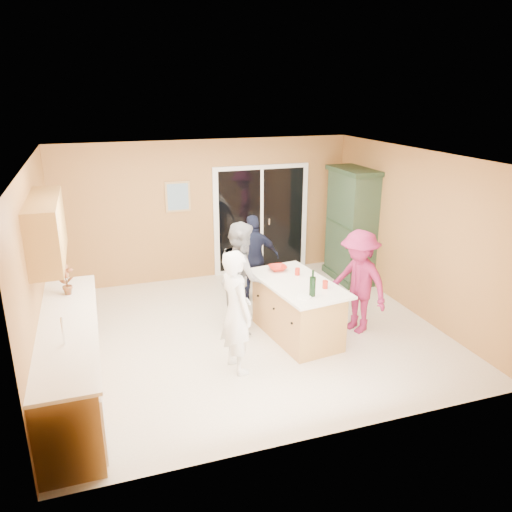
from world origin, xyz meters
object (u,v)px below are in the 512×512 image
object	(u,v)px
woman_white	(236,312)
woman_navy	(254,258)
kitchen_island	(297,311)
woman_grey	(242,276)
woman_magenta	(359,282)
green_hutch	(351,226)

from	to	relation	value
woman_white	woman_navy	distance (m)	2.25
kitchen_island	woman_white	bearing A→B (deg)	-158.84
woman_grey	woman_navy	size ratio (longest dim) A/B	1.11
kitchen_island	woman_grey	xyz separation A→B (m)	(-0.66, 0.54, 0.42)
woman_grey	woman_magenta	size ratio (longest dim) A/B	1.06
woman_white	woman_grey	distance (m)	1.20
woman_grey	woman_magenta	world-z (taller)	woman_grey
woman_grey	woman_navy	xyz separation A→B (m)	(0.49, 0.94, -0.08)
green_hutch	woman_navy	size ratio (longest dim) A/B	1.41
kitchen_island	woman_magenta	distance (m)	1.01
woman_white	woman_navy	bearing A→B (deg)	-35.08
green_hutch	woman_magenta	xyz separation A→B (m)	(-0.94, -1.96, -0.25)
green_hutch	woman_magenta	distance (m)	2.19
kitchen_island	woman_white	xyz separation A→B (m)	(-1.08, -0.59, 0.41)
woman_navy	woman_magenta	world-z (taller)	woman_magenta
woman_white	woman_navy	size ratio (longest dim) A/B	1.08
kitchen_island	woman_grey	world-z (taller)	woman_grey
woman_magenta	woman_grey	bearing A→B (deg)	-132.25
green_hutch	woman_navy	distance (m)	2.09
woman_grey	woman_navy	distance (m)	1.06
green_hutch	woman_navy	world-z (taller)	green_hutch
kitchen_island	woman_navy	distance (m)	1.52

